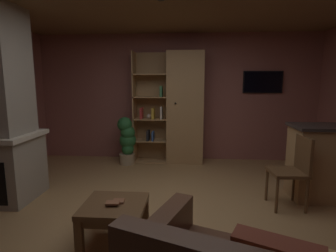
{
  "coord_description": "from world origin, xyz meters",
  "views": [
    {
      "loc": [
        0.25,
        -2.87,
        1.58
      ],
      "look_at": [
        0.0,
        0.4,
        1.05
      ],
      "focal_mm": 28.72,
      "sensor_mm": 36.0,
      "label": 1
    }
  ],
  "objects_px": {
    "table_book_1": "(113,203)",
    "potted_floor_plant": "(127,139)",
    "coffee_table": "(115,211)",
    "dining_chair": "(294,167)",
    "table_book_0": "(119,201)",
    "wall_mounted_tv": "(263,82)",
    "bookshelf_cabinet": "(180,109)"
  },
  "relations": [
    {
      "from": "bookshelf_cabinet",
      "to": "table_book_1",
      "type": "height_order",
      "value": "bookshelf_cabinet"
    },
    {
      "from": "table_book_0",
      "to": "wall_mounted_tv",
      "type": "xyz_separation_m",
      "value": [
        2.14,
        2.99,
        1.18
      ]
    },
    {
      "from": "coffee_table",
      "to": "dining_chair",
      "type": "xyz_separation_m",
      "value": [
        2.06,
        0.92,
        0.21
      ]
    },
    {
      "from": "table_book_0",
      "to": "wall_mounted_tv",
      "type": "distance_m",
      "value": 3.86
    },
    {
      "from": "table_book_1",
      "to": "dining_chair",
      "type": "xyz_separation_m",
      "value": [
        2.06,
        0.97,
        0.1
      ]
    },
    {
      "from": "table_book_1",
      "to": "dining_chair",
      "type": "height_order",
      "value": "dining_chair"
    },
    {
      "from": "table_book_1",
      "to": "bookshelf_cabinet",
      "type": "bearing_deg",
      "value": 78.8
    },
    {
      "from": "table_book_1",
      "to": "potted_floor_plant",
      "type": "distance_m",
      "value": 2.68
    },
    {
      "from": "bookshelf_cabinet",
      "to": "coffee_table",
      "type": "bearing_deg",
      "value": -101.35
    },
    {
      "from": "dining_chair",
      "to": "coffee_table",
      "type": "bearing_deg",
      "value": -155.94
    },
    {
      "from": "potted_floor_plant",
      "to": "wall_mounted_tv",
      "type": "distance_m",
      "value": 2.89
    },
    {
      "from": "table_book_0",
      "to": "potted_floor_plant",
      "type": "xyz_separation_m",
      "value": [
        -0.5,
        2.56,
        0.07
      ]
    },
    {
      "from": "table_book_1",
      "to": "wall_mounted_tv",
      "type": "relative_size",
      "value": 0.17
    },
    {
      "from": "coffee_table",
      "to": "table_book_1",
      "type": "height_order",
      "value": "table_book_1"
    },
    {
      "from": "bookshelf_cabinet",
      "to": "dining_chair",
      "type": "height_order",
      "value": "bookshelf_cabinet"
    },
    {
      "from": "bookshelf_cabinet",
      "to": "potted_floor_plant",
      "type": "distance_m",
      "value": 1.2
    },
    {
      "from": "dining_chair",
      "to": "wall_mounted_tv",
      "type": "relative_size",
      "value": 1.21
    },
    {
      "from": "bookshelf_cabinet",
      "to": "table_book_0",
      "type": "relative_size",
      "value": 19.38
    },
    {
      "from": "coffee_table",
      "to": "table_book_1",
      "type": "xyz_separation_m",
      "value": [
        -0.0,
        -0.05,
        0.11
      ]
    },
    {
      "from": "table_book_0",
      "to": "table_book_1",
      "type": "xyz_separation_m",
      "value": [
        -0.04,
        -0.08,
        0.02
      ]
    },
    {
      "from": "table_book_0",
      "to": "table_book_1",
      "type": "relative_size",
      "value": 0.88
    },
    {
      "from": "bookshelf_cabinet",
      "to": "wall_mounted_tv",
      "type": "bearing_deg",
      "value": 7.46
    },
    {
      "from": "table_book_1",
      "to": "wall_mounted_tv",
      "type": "height_order",
      "value": "wall_mounted_tv"
    },
    {
      "from": "table_book_0",
      "to": "dining_chair",
      "type": "xyz_separation_m",
      "value": [
        2.02,
        0.89,
        0.12
      ]
    },
    {
      "from": "dining_chair",
      "to": "wall_mounted_tv",
      "type": "distance_m",
      "value": 2.35
    },
    {
      "from": "table_book_0",
      "to": "wall_mounted_tv",
      "type": "height_order",
      "value": "wall_mounted_tv"
    },
    {
      "from": "table_book_1",
      "to": "wall_mounted_tv",
      "type": "xyz_separation_m",
      "value": [
        2.17,
        3.07,
        1.16
      ]
    },
    {
      "from": "table_book_0",
      "to": "dining_chair",
      "type": "bearing_deg",
      "value": 23.76
    },
    {
      "from": "coffee_table",
      "to": "table_book_1",
      "type": "relative_size",
      "value": 4.82
    },
    {
      "from": "table_book_0",
      "to": "table_book_1",
      "type": "height_order",
      "value": "table_book_1"
    },
    {
      "from": "coffee_table",
      "to": "table_book_0",
      "type": "xyz_separation_m",
      "value": [
        0.04,
        0.03,
        0.1
      ]
    },
    {
      "from": "table_book_1",
      "to": "potted_floor_plant",
      "type": "height_order",
      "value": "potted_floor_plant"
    }
  ]
}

